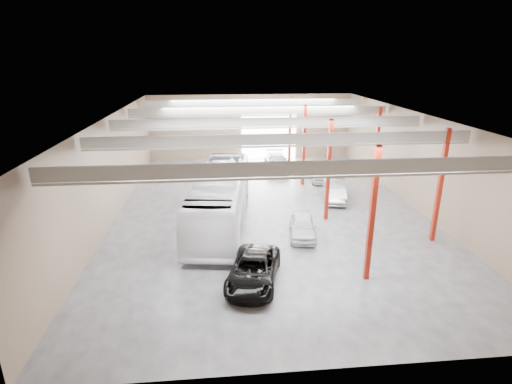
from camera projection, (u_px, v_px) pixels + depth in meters
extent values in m
cube|color=#434348|center=(269.00, 210.00, 29.68)|extent=(22.00, 32.00, 0.01)
cube|color=#ACACA7|center=(270.00, 115.00, 27.42)|extent=(22.00, 32.00, 0.12)
cube|color=brown|center=(251.00, 127.00, 43.62)|extent=(22.00, 0.12, 7.00)
cube|color=brown|center=(329.00, 286.00, 13.48)|extent=(22.00, 0.12, 7.00)
cube|color=brown|center=(111.00, 169.00, 27.56)|extent=(0.12, 32.00, 7.00)
cube|color=brown|center=(416.00, 161.00, 29.54)|extent=(0.12, 32.00, 7.00)
cube|color=white|center=(269.00, 136.00, 43.98)|extent=(6.00, 0.20, 5.00)
cube|color=#9F2111|center=(372.00, 215.00, 19.47)|extent=(0.25, 0.25, 7.00)
cube|color=#9F2111|center=(328.00, 171.00, 27.01)|extent=(0.25, 0.25, 7.00)
cube|color=#9F2111|center=(304.00, 146.00, 34.55)|extent=(0.25, 0.25, 7.00)
cube|color=#9F2111|center=(290.00, 131.00, 41.14)|extent=(0.25, 0.25, 7.00)
cube|color=#9F2111|center=(440.00, 187.00, 23.76)|extent=(0.25, 0.25, 7.00)
cube|color=#9F2111|center=(376.00, 150.00, 33.17)|extent=(0.25, 0.25, 7.00)
cube|color=#B5B5B0|center=(307.00, 168.00, 16.26)|extent=(21.60, 0.15, 0.60)
cube|color=#B5B5B0|center=(307.00, 177.00, 16.39)|extent=(21.60, 0.10, 0.10)
cube|color=#B5B5B0|center=(283.00, 139.00, 21.91)|extent=(21.60, 0.15, 0.60)
cube|color=#B5B5B0|center=(283.00, 146.00, 22.04)|extent=(21.60, 0.10, 0.10)
cube|color=#B5B5B0|center=(270.00, 122.00, 27.56)|extent=(21.60, 0.15, 0.60)
cube|color=#B5B5B0|center=(270.00, 128.00, 27.69)|extent=(21.60, 0.10, 0.10)
cube|color=#B5B5B0|center=(260.00, 111.00, 33.22)|extent=(21.60, 0.15, 0.60)
cube|color=#B5B5B0|center=(260.00, 116.00, 33.35)|extent=(21.60, 0.10, 0.10)
cube|color=#B5B5B0|center=(254.00, 103.00, 38.87)|extent=(21.60, 0.15, 0.60)
cube|color=#B5B5B0|center=(254.00, 107.00, 39.00)|extent=(21.60, 0.10, 0.10)
imported|color=white|center=(220.00, 197.00, 26.91)|extent=(4.74, 13.49, 3.68)
imported|color=black|center=(254.00, 270.00, 20.02)|extent=(3.49, 5.46, 1.40)
imported|color=silver|center=(302.00, 226.00, 25.25)|extent=(2.15, 4.13, 1.34)
imported|color=#AAAAAF|center=(238.00, 183.00, 33.49)|extent=(2.04, 4.87, 1.56)
imported|color=slate|center=(277.00, 163.00, 39.78)|extent=(2.50, 5.63, 1.60)
imported|color=#A1A1A6|center=(334.00, 190.00, 31.72)|extent=(2.58, 4.94, 1.55)
imported|color=silver|center=(318.00, 173.00, 36.64)|extent=(1.90, 4.22, 1.41)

